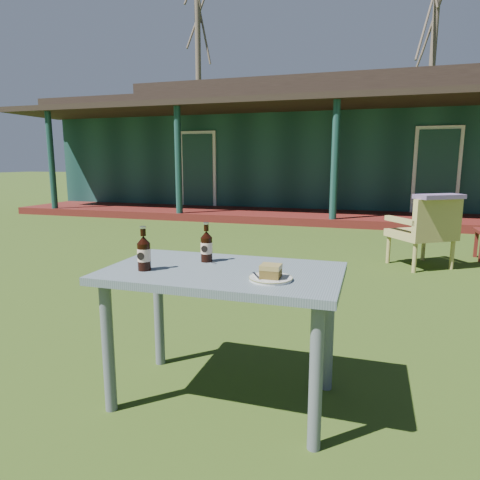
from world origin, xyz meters
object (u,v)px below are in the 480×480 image
(cafe_table, at_px, (223,288))
(cola_bottle_near, at_px, (206,246))
(cake_slice, at_px, (271,271))
(cola_bottle_far, at_px, (144,253))
(armchair_left, at_px, (426,229))
(plate, at_px, (271,278))

(cafe_table, relative_size, cola_bottle_near, 5.51)
(cake_slice, bearing_deg, cola_bottle_far, -179.79)
(cake_slice, bearing_deg, cafe_table, 155.29)
(cafe_table, relative_size, cola_bottle_far, 5.32)
(cafe_table, bearing_deg, cake_slice, -24.71)
(cake_slice, relative_size, cola_bottle_far, 0.41)
(cake_slice, distance_m, cola_bottle_far, 0.66)
(cafe_table, bearing_deg, armchair_left, 68.66)
(cafe_table, bearing_deg, cola_bottle_near, 135.82)
(cola_bottle_far, bearing_deg, armchair_left, 64.31)
(armchair_left, bearing_deg, plate, -106.65)
(armchair_left, bearing_deg, cafe_table, -111.34)
(cola_bottle_near, bearing_deg, armchair_left, 65.76)
(cola_bottle_far, bearing_deg, cake_slice, 0.21)
(cola_bottle_near, bearing_deg, cafe_table, -44.18)
(cafe_table, bearing_deg, plate, -23.48)
(plate, height_order, cola_bottle_far, cola_bottle_far)
(cafe_table, xyz_separation_m, plate, (0.28, -0.12, 0.11))
(cola_bottle_far, relative_size, armchair_left, 0.27)
(cola_bottle_near, height_order, cola_bottle_far, cola_bottle_far)
(cake_slice, bearing_deg, armchair_left, 73.41)
(cake_slice, xyz_separation_m, cola_bottle_far, (-0.66, -0.00, 0.04))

